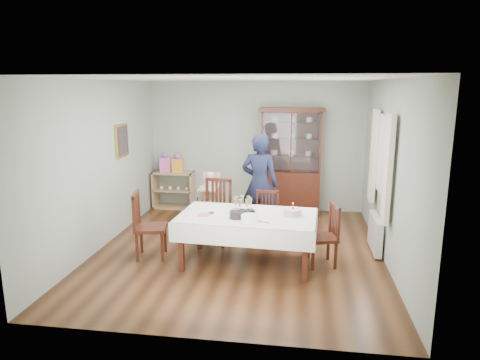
% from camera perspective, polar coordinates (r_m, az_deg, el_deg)
% --- Properties ---
extents(floor, '(5.00, 5.00, 0.00)m').
position_cam_1_polar(floor, '(6.98, -0.19, -9.41)').
color(floor, '#593319').
rests_on(floor, ground).
extents(room_shell, '(5.00, 5.00, 5.00)m').
position_cam_1_polar(room_shell, '(7.07, 0.43, 5.16)').
color(room_shell, '#9EAA99').
rests_on(room_shell, floor).
extents(dining_table, '(2.06, 1.26, 0.76)m').
position_cam_1_polar(dining_table, '(6.37, 0.98, -7.90)').
color(dining_table, '#451F11').
rests_on(dining_table, floor).
extents(china_cabinet, '(1.30, 0.48, 2.18)m').
position_cam_1_polar(china_cabinet, '(8.80, 6.79, 2.68)').
color(china_cabinet, '#451F11').
rests_on(china_cabinet, floor).
extents(sideboard, '(0.90, 0.38, 0.80)m').
position_cam_1_polar(sideboard, '(9.36, -8.80, -1.32)').
color(sideboard, tan).
rests_on(sideboard, floor).
extents(picture_frame, '(0.04, 0.48, 0.58)m').
position_cam_1_polar(picture_frame, '(7.93, -15.47, 5.11)').
color(picture_frame, gold).
rests_on(picture_frame, room_shell).
extents(window, '(0.04, 1.02, 1.22)m').
position_cam_1_polar(window, '(6.92, 18.73, 3.06)').
color(window, white).
rests_on(window, room_shell).
extents(curtain_left, '(0.07, 0.30, 1.55)m').
position_cam_1_polar(curtain_left, '(6.32, 19.13, 1.29)').
color(curtain_left, silver).
rests_on(curtain_left, room_shell).
extents(curtain_right, '(0.07, 0.30, 1.55)m').
position_cam_1_polar(curtain_right, '(7.52, 17.39, 3.08)').
color(curtain_right, silver).
rests_on(curtain_right, room_shell).
extents(radiator, '(0.10, 0.80, 0.55)m').
position_cam_1_polar(radiator, '(7.20, 17.57, -6.78)').
color(radiator, white).
rests_on(radiator, floor).
extents(chair_far_left, '(0.53, 0.53, 1.06)m').
position_cam_1_polar(chair_far_left, '(7.26, -3.30, -5.90)').
color(chair_far_left, '#451F11').
rests_on(chair_far_left, floor).
extents(chair_far_right, '(0.40, 0.40, 0.89)m').
position_cam_1_polar(chair_far_right, '(7.17, 3.53, -6.57)').
color(chair_far_right, '#451F11').
rests_on(chair_far_right, floor).
extents(chair_end_left, '(0.54, 0.54, 1.02)m').
position_cam_1_polar(chair_end_left, '(6.79, -11.91, -7.57)').
color(chair_end_left, '#451F11').
rests_on(chair_end_left, floor).
extents(chair_end_right, '(0.50, 0.50, 0.92)m').
position_cam_1_polar(chair_end_right, '(6.49, 10.90, -8.80)').
color(chair_end_right, '#451F11').
rests_on(chair_end_right, floor).
extents(woman, '(0.72, 0.53, 1.80)m').
position_cam_1_polar(woman, '(7.57, 2.64, -0.54)').
color(woman, black).
rests_on(woman, floor).
extents(high_chair, '(0.49, 0.49, 1.06)m').
position_cam_1_polar(high_chair, '(8.02, -3.91, -3.41)').
color(high_chair, black).
rests_on(high_chair, floor).
extents(champagne_tray, '(0.38, 0.38, 0.23)m').
position_cam_1_polar(champagne_tray, '(6.35, 0.38, -3.74)').
color(champagne_tray, silver).
rests_on(champagne_tray, dining_table).
extents(birthday_cake, '(0.30, 0.30, 0.20)m').
position_cam_1_polar(birthday_cake, '(6.21, 7.04, -4.34)').
color(birthday_cake, white).
rests_on(birthday_cake, dining_table).
extents(plate_stack_dark, '(0.26, 0.26, 0.10)m').
position_cam_1_polar(plate_stack_dark, '(6.08, -0.43, -4.65)').
color(plate_stack_dark, black).
rests_on(plate_stack_dark, dining_table).
extents(plate_stack_white, '(0.25, 0.25, 0.10)m').
position_cam_1_polar(plate_stack_white, '(5.92, 1.25, -5.14)').
color(plate_stack_white, white).
rests_on(plate_stack_white, dining_table).
extents(napkin_stack, '(0.16, 0.16, 0.02)m').
position_cam_1_polar(napkin_stack, '(6.23, -4.80, -4.65)').
color(napkin_stack, '#E955A9').
rests_on(napkin_stack, dining_table).
extents(cutlery, '(0.10, 0.15, 0.01)m').
position_cam_1_polar(cutlery, '(6.33, -4.17, -4.41)').
color(cutlery, silver).
rests_on(cutlery, dining_table).
extents(cake_knife, '(0.26, 0.12, 0.01)m').
position_cam_1_polar(cake_knife, '(5.93, 2.77, -5.57)').
color(cake_knife, silver).
rests_on(cake_knife, dining_table).
extents(gift_bag_pink, '(0.26, 0.20, 0.42)m').
position_cam_1_polar(gift_bag_pink, '(9.27, -9.97, 2.23)').
color(gift_bag_pink, '#E955A9').
rests_on(gift_bag_pink, sideboard).
extents(gift_bag_orange, '(0.24, 0.18, 0.42)m').
position_cam_1_polar(gift_bag_orange, '(9.19, -8.35, 2.18)').
color(gift_bag_orange, orange).
rests_on(gift_bag_orange, sideboard).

